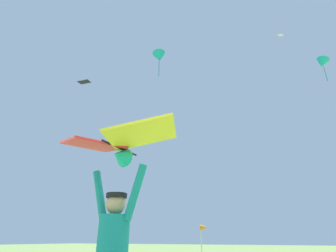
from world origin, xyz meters
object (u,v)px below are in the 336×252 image
(held_stunt_kite, at_px, (117,144))
(distant_kite_black_high_left, at_px, (84,81))
(distant_kite_teal_far_center, at_px, (159,57))
(distant_kite_teal_low_left, at_px, (322,63))
(distant_kite_white_mid_right, at_px, (281,35))
(marker_flag, at_px, (204,230))

(held_stunt_kite, height_order, distant_kite_black_high_left, distant_kite_black_high_left)
(held_stunt_kite, distance_m, distant_kite_teal_far_center, 24.98)
(distant_kite_teal_far_center, distance_m, distant_kite_teal_low_left, 15.93)
(distant_kite_teal_low_left, bearing_deg, distant_kite_white_mid_right, 167.62)
(distant_kite_teal_far_center, bearing_deg, distant_kite_white_mid_right, 25.97)
(held_stunt_kite, height_order, distant_kite_teal_far_center, distant_kite_teal_far_center)
(held_stunt_kite, distance_m, distant_kite_black_high_left, 16.62)
(distant_kite_teal_far_center, xyz_separation_m, distant_kite_teal_low_left, (14.89, 5.22, -2.20))
(held_stunt_kite, distance_m, distant_kite_white_mid_right, 30.07)
(distant_kite_black_high_left, bearing_deg, marker_flag, -3.29)
(distant_kite_black_high_left, bearing_deg, distant_kite_white_mid_right, 44.28)
(distant_kite_teal_far_center, xyz_separation_m, marker_flag, (6.69, -8.26, -17.25))
(distant_kite_black_high_left, xyz_separation_m, distant_kite_teal_low_left, (16.83, 12.98, 4.96))
(distant_kite_black_high_left, bearing_deg, distant_kite_teal_far_center, 75.97)
(distant_kite_teal_far_center, bearing_deg, held_stunt_kite, -63.11)
(distant_kite_white_mid_right, relative_size, marker_flag, 0.43)
(distant_kite_white_mid_right, bearing_deg, distant_kite_teal_far_center, -154.03)
(marker_flag, bearing_deg, held_stunt_kite, -78.06)
(distant_kite_teal_far_center, height_order, distant_kite_black_high_left, distant_kite_teal_far_center)
(held_stunt_kite, relative_size, distant_kite_teal_low_left, 0.66)
(held_stunt_kite, bearing_deg, marker_flag, 101.94)
(distant_kite_white_mid_right, relative_size, distant_kite_black_high_left, 0.70)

